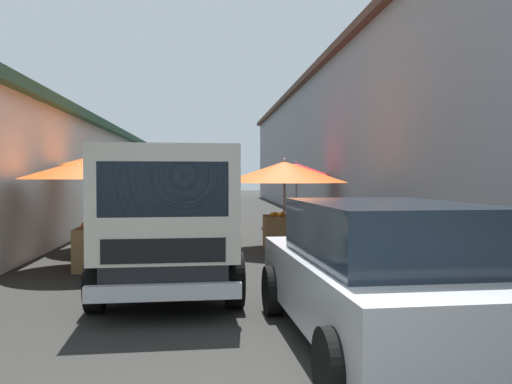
% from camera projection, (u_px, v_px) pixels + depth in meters
% --- Properties ---
extents(ground, '(90.00, 90.00, 0.00)m').
position_uv_depth(ground, '(219.00, 233.00, 15.81)').
color(ground, '#282826').
extents(building_right_concrete, '(49.80, 7.50, 5.94)m').
position_uv_depth(building_right_concrete, '(430.00, 139.00, 18.63)').
color(building_right_concrete, gray).
rests_on(building_right_concrete, ground).
extents(fruit_stall_mid_lane, '(2.42, 2.42, 2.19)m').
position_uv_depth(fruit_stall_mid_lane, '(296.00, 176.00, 17.83)').
color(fruit_stall_mid_lane, '#9E9EA3').
rests_on(fruit_stall_mid_lane, ground).
extents(fruit_stall_far_right, '(2.52, 2.52, 2.11)m').
position_uv_depth(fruit_stall_far_right, '(90.00, 180.00, 9.80)').
color(fruit_stall_far_right, '#9E9EA3').
rests_on(fruit_stall_far_right, ground).
extents(fruit_stall_far_left, '(2.71, 2.71, 2.41)m').
position_uv_depth(fruit_stall_far_left, '(120.00, 169.00, 12.61)').
color(fruit_stall_far_left, '#9E9EA3').
rests_on(fruit_stall_far_left, ground).
extents(fruit_stall_near_right, '(2.89, 2.89, 2.11)m').
position_uv_depth(fruit_stall_near_right, '(284.00, 179.00, 12.28)').
color(fruit_stall_near_right, '#9E9EA3').
rests_on(fruit_stall_near_right, ground).
extents(hatchback_car, '(3.99, 2.07, 1.45)m').
position_uv_depth(hatchback_car, '(381.00, 273.00, 5.31)').
color(hatchback_car, '#ADAFB5').
rests_on(hatchback_car, ground).
extents(delivery_truck, '(4.99, 2.13, 2.08)m').
position_uv_depth(delivery_truck, '(168.00, 223.00, 7.47)').
color(delivery_truck, black).
rests_on(delivery_truck, ground).
extents(vendor_by_crates, '(0.29, 0.63, 1.62)m').
position_uv_depth(vendor_by_crates, '(202.00, 212.00, 11.29)').
color(vendor_by_crates, '#665B4C').
rests_on(vendor_by_crates, ground).
extents(parked_scooter, '(1.66, 0.60, 1.14)m').
position_uv_depth(parked_scooter, '(136.00, 223.00, 14.30)').
color(parked_scooter, black).
rests_on(parked_scooter, ground).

